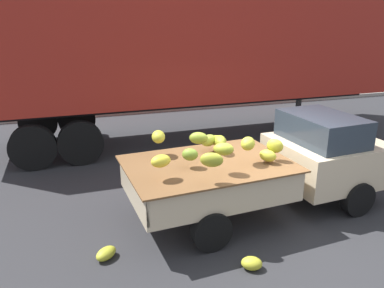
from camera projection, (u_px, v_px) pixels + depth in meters
name	position (u px, v px, depth m)	size (l,w,h in m)	color
ground	(258.00, 215.00, 6.86)	(220.00, 220.00, 0.00)	#28282B
curb_strip	(156.00, 108.00, 14.58)	(80.00, 0.80, 0.16)	gray
pickup_truck	(301.00, 159.00, 7.10)	(5.02, 2.20, 1.70)	#CCB793
semi_trailer	(201.00, 50.00, 10.60)	(12.03, 2.74, 3.95)	maroon
fallen_banana_bunch_near_tailgate	(106.00, 253.00, 5.59)	(0.35, 0.22, 0.17)	#ABAB2B
fallen_banana_bunch_by_wheel	(252.00, 263.00, 5.35)	(0.30, 0.23, 0.18)	gold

